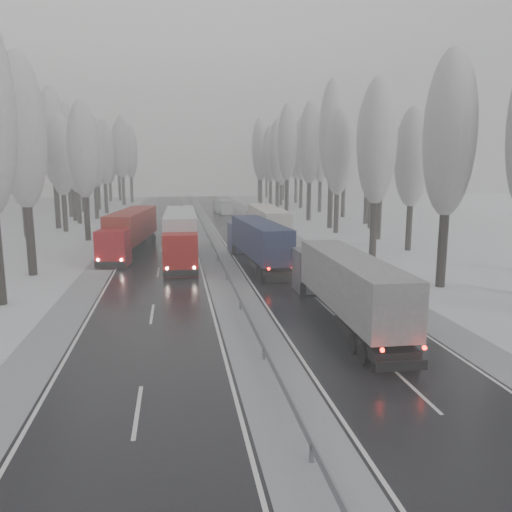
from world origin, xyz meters
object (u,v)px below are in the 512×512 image
object	(u,v)px
truck_grey_tarp	(344,282)
truck_blue_box	(257,240)
truck_red_white	(181,233)
box_truck_distant	(223,207)
truck_red_red	(130,229)
truck_cream_box	(266,223)

from	to	relation	value
truck_grey_tarp	truck_blue_box	world-z (taller)	truck_blue_box
truck_blue_box	truck_red_white	bearing A→B (deg)	147.16
truck_blue_box	truck_red_white	distance (m)	7.41
box_truck_distant	truck_red_red	world-z (taller)	truck_red_red
truck_cream_box	truck_red_red	size ratio (longest dim) A/B	0.99
truck_blue_box	truck_red_red	xyz separation A→B (m)	(-11.37, 8.07, 0.14)
truck_grey_tarp	truck_blue_box	size ratio (longest dim) A/B	0.98
truck_blue_box	truck_red_white	size ratio (longest dim) A/B	0.89
truck_grey_tarp	truck_blue_box	xyz separation A→B (m)	(-2.18, 16.57, 0.04)
truck_cream_box	box_truck_distant	bearing A→B (deg)	92.74
truck_blue_box	box_truck_distant	size ratio (longest dim) A/B	2.15
truck_grey_tarp	truck_blue_box	distance (m)	16.72
truck_cream_box	truck_red_red	distance (m)	14.68
truck_red_white	truck_red_red	size ratio (longest dim) A/B	1.05
box_truck_distant	truck_red_red	size ratio (longest dim) A/B	0.44
truck_red_white	truck_grey_tarp	bearing A→B (deg)	-65.77
truck_blue_box	truck_red_red	bearing A→B (deg)	140.73
truck_red_red	truck_grey_tarp	bearing A→B (deg)	-53.59
truck_grey_tarp	truck_red_red	bearing A→B (deg)	119.71
truck_grey_tarp	truck_red_white	size ratio (longest dim) A/B	0.87
truck_cream_box	box_truck_distant	world-z (taller)	truck_cream_box
truck_cream_box	truck_grey_tarp	bearing A→B (deg)	-90.62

